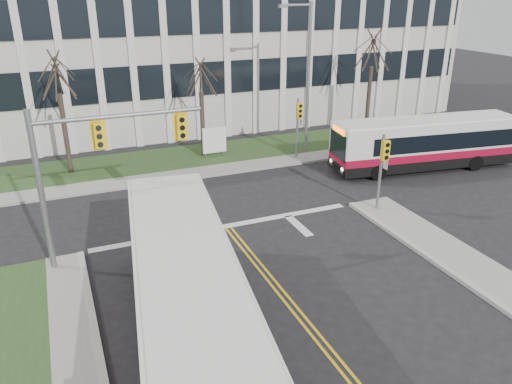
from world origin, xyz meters
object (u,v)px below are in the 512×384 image
object	(u,v)px
bus_cross	(425,145)
directory_sign	(214,140)
streetlight	(306,72)
bus_main	(188,308)

from	to	relation	value
bus_cross	directory_sign	bearing A→B (deg)	-113.21
streetlight	directory_sign	bearing A→B (deg)	166.77
directory_sign	bus_cross	size ratio (longest dim) A/B	0.18
directory_sign	bus_cross	xyz separation A→B (m)	(10.77, -6.48, 0.30)
streetlight	bus_cross	world-z (taller)	streetlight
streetlight	bus_cross	xyz separation A→B (m)	(5.24, -5.18, -3.73)
streetlight	bus_cross	size ratio (longest dim) A/B	0.84
bus_main	directory_sign	bearing A→B (deg)	77.39
directory_sign	bus_main	world-z (taller)	bus_main
directory_sign	bus_main	size ratio (longest dim) A/B	0.16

